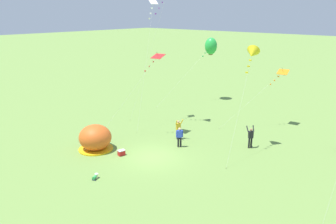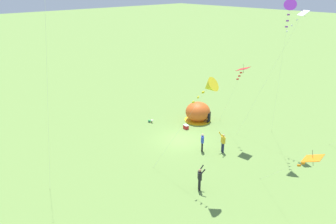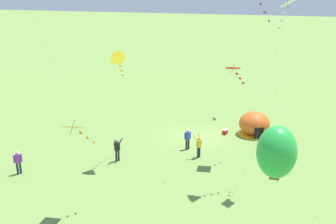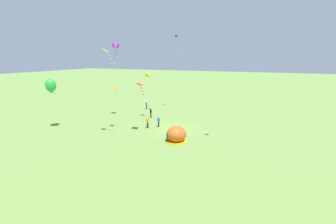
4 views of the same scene
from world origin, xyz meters
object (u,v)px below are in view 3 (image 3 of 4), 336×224
at_px(popup_tent, 254,124).
at_px(toddler_crawling, 215,118).
at_px(kite_white, 285,12).
at_px(kite_red, 235,71).
at_px(kite_green, 277,152).
at_px(person_near_tent, 188,138).
at_px(person_with_toddler, 18,161).
at_px(person_strolling, 117,149).
at_px(person_arms_raised, 199,146).
at_px(kite_yellow, 119,60).
at_px(kite_orange, 76,130).
at_px(cooler_box, 225,132).

bearing_deg(popup_tent, toddler_crawling, -37.21).
xyz_separation_m(kite_white, kite_red, (3.13, -2.88, -4.28)).
bearing_deg(kite_green, person_near_tent, -64.13).
height_order(person_with_toddler, person_strolling, person_strolling).
bearing_deg(kite_white, kite_red, -42.64).
relative_size(person_strolling, person_arms_raised, 1.00).
height_order(popup_tent, kite_green, kite_green).
bearing_deg(person_near_tent, toddler_crawling, -95.51).
xyz_separation_m(popup_tent, toddler_crawling, (4.08, -3.10, -0.82)).
bearing_deg(kite_green, person_strolling, -43.05).
relative_size(popup_tent, kite_white, 0.23).
height_order(person_with_toddler, kite_white, kite_white).
xyz_separation_m(person_near_tent, kite_yellow, (4.06, 3.82, 6.81)).
bearing_deg(person_near_tent, kite_orange, 71.22).
relative_size(person_with_toddler, person_near_tent, 1.00).
relative_size(person_with_toddler, kite_yellow, 0.20).
distance_m(person_with_toddler, person_arms_raised, 13.20).
xyz_separation_m(kite_orange, kite_green, (-10.73, 3.77, 1.62)).
xyz_separation_m(person_strolling, person_arms_raised, (-5.74, -2.42, 0.00)).
xyz_separation_m(toddler_crawling, person_strolling, (5.29, 11.77, 0.82)).
xyz_separation_m(person_with_toddler, kite_yellow, (-6.25, -3.92, 6.81)).
bearing_deg(kite_orange, person_near_tent, -108.78).
bearing_deg(popup_tent, kite_green, 96.45).
height_order(toddler_crawling, person_strolling, person_strolling).
height_order(person_arms_raised, kite_white, kite_white).
bearing_deg(person_with_toddler, person_strolling, -145.38).
xyz_separation_m(person_arms_raised, kite_green, (-5.84, 13.23, 5.78)).
relative_size(popup_tent, kite_orange, 0.49).
distance_m(person_near_tent, kite_white, 12.91).
relative_size(cooler_box, toddler_crawling, 1.08).
bearing_deg(person_strolling, kite_green, 136.95).
bearing_deg(person_with_toddler, popup_tent, -140.13).
relative_size(toddler_crawling, kite_orange, 0.10).
xyz_separation_m(cooler_box, kite_red, (-1.24, 5.39, 6.72)).
xyz_separation_m(popup_tent, kite_white, (-1.89, 8.88, 10.23)).
bearing_deg(kite_red, kite_orange, 53.08).
relative_size(person_strolling, kite_green, 0.24).
height_order(popup_tent, person_with_toddler, popup_tent).
bearing_deg(cooler_box, kite_orange, 68.15).
bearing_deg(person_near_tent, cooler_box, -118.98).
bearing_deg(person_near_tent, person_strolling, 39.65).
distance_m(cooler_box, person_strolling, 10.63).
height_order(toddler_crawling, person_with_toddler, person_with_toddler).
distance_m(toddler_crawling, kite_white, 17.36).
bearing_deg(cooler_box, person_with_toddler, 43.50).
xyz_separation_m(popup_tent, kite_yellow, (8.92, 8.74, 6.78)).
height_order(toddler_crawling, kite_yellow, kite_yellow).
height_order(cooler_box, kite_orange, kite_orange).
bearing_deg(person_near_tent, popup_tent, -134.61).
bearing_deg(kite_orange, kite_red, -126.92).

